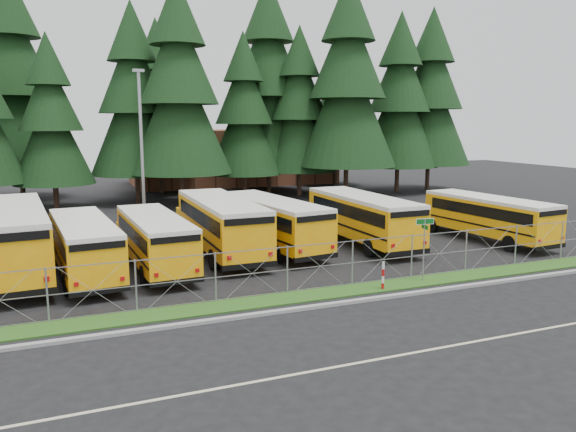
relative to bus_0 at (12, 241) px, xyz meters
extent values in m
plane|color=black|center=(14.53, -6.38, -1.60)|extent=(120.00, 120.00, 0.00)
cube|color=gray|center=(14.53, -9.48, -1.54)|extent=(50.00, 0.25, 0.12)
cube|color=#1C4814|center=(14.53, -8.08, -1.57)|extent=(50.00, 1.40, 0.06)
cube|color=beige|center=(14.53, -14.38, -1.59)|extent=(50.00, 0.12, 0.01)
cube|color=brown|center=(20.53, 33.62, 1.40)|extent=(22.00, 10.00, 6.00)
cylinder|color=#999BA1|center=(16.71, -8.00, -0.20)|extent=(0.06, 0.06, 2.80)
cube|color=#0C5518|center=(16.71, -8.00, 1.08)|extent=(0.80, 0.14, 0.22)
cube|color=white|center=(16.71, -8.00, 1.08)|extent=(0.83, 0.14, 0.26)
cube|color=#0C5518|center=(16.71, -8.00, 0.84)|extent=(0.10, 0.55, 0.18)
cylinder|color=#B20C0C|center=(14.40, -8.44, -1.00)|extent=(0.11, 0.11, 1.20)
cylinder|color=#999BA1|center=(7.08, 8.58, 3.40)|extent=(0.20, 0.20, 10.00)
cube|color=#999BA1|center=(7.08, 8.58, 8.45)|extent=(0.70, 0.35, 0.18)
camera|label=1|loc=(2.21, -27.87, 5.36)|focal=35.00mm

